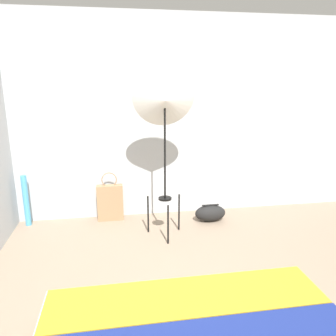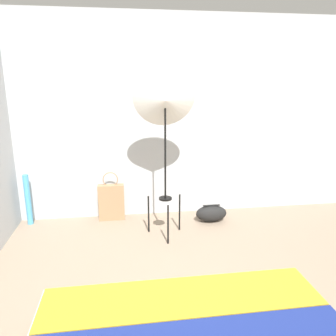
% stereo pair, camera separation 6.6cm
% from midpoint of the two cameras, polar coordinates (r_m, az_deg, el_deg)
% --- Properties ---
extents(wall_back, '(8.00, 0.05, 2.60)m').
position_cam_midpoint_polar(wall_back, '(4.28, -4.22, 8.49)').
color(wall_back, '#B7BCC1').
rests_on(wall_back, ground_plane).
extents(photo_umbrella, '(0.70, 0.41, 1.96)m').
position_cam_midpoint_polar(photo_umbrella, '(3.58, -1.11, 11.78)').
color(photo_umbrella, black).
rests_on(photo_umbrella, ground_plane).
extents(tote_bag, '(0.33, 0.11, 0.65)m').
position_cam_midpoint_polar(tote_bag, '(4.37, -10.46, -5.86)').
color(tote_bag, '#9E7A56').
rests_on(tote_bag, ground_plane).
extents(duffel_bag, '(0.40, 0.22, 0.22)m').
position_cam_midpoint_polar(duffel_bag, '(4.34, 6.93, -7.80)').
color(duffel_bag, black).
rests_on(duffel_bag, ground_plane).
extents(paper_roll, '(0.07, 0.07, 0.66)m').
position_cam_midpoint_polar(paper_roll, '(4.49, -23.88, -5.24)').
color(paper_roll, '#4CA3D1').
rests_on(paper_roll, ground_plane).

